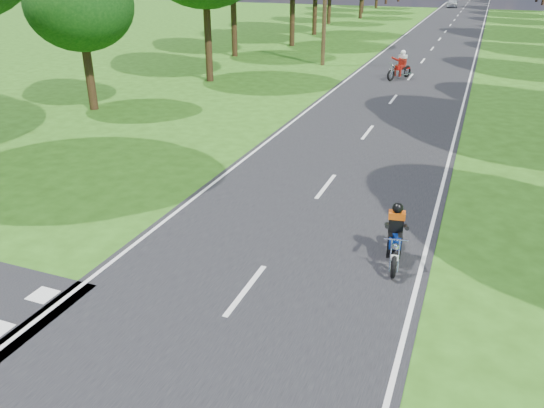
% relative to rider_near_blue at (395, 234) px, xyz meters
% --- Properties ---
extents(ground, '(160.00, 160.00, 0.00)m').
position_rel_rider_near_blue_xyz_m(ground, '(-2.64, -4.31, -0.71)').
color(ground, '#285012').
rests_on(ground, ground).
extents(main_road, '(7.00, 140.00, 0.02)m').
position_rel_rider_near_blue_xyz_m(main_road, '(-2.64, 45.69, -0.70)').
color(main_road, black).
rests_on(main_road, ground).
extents(road_markings, '(7.40, 140.00, 0.01)m').
position_rel_rider_near_blue_xyz_m(road_markings, '(-2.78, 43.82, -0.68)').
color(road_markings, silver).
rests_on(road_markings, main_road).
extents(rider_near_blue, '(0.81, 1.72, 1.37)m').
position_rel_rider_near_blue_xyz_m(rider_near_blue, '(0.00, 0.00, 0.00)').
color(rider_near_blue, navy).
rests_on(rider_near_blue, main_road).
extents(rider_far_red, '(1.41, 2.04, 1.62)m').
position_rel_rider_near_blue_xyz_m(rider_far_red, '(-3.20, 20.85, 0.13)').
color(rider_far_red, '#B5120D').
rests_on(rider_far_red, main_road).
extents(distant_car, '(1.68, 3.85, 1.29)m').
position_rel_rider_near_blue_xyz_m(distant_car, '(-4.39, 77.44, -0.04)').
color(distant_car, silver).
rests_on(distant_car, main_road).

